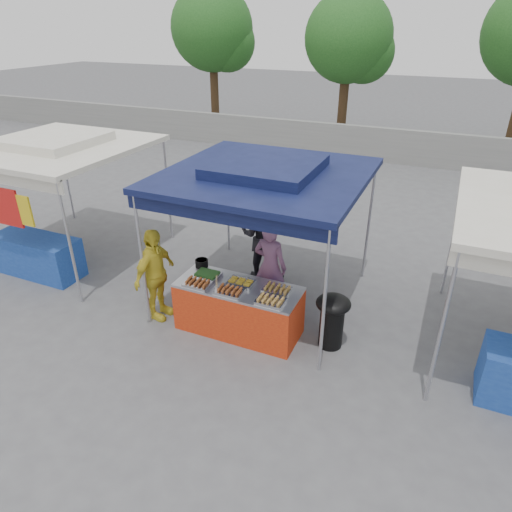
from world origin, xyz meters
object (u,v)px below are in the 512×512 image
at_px(vendor_table, 239,308).
at_px(vendor_woman, 270,267).
at_px(helper_man, 263,235).
at_px(customer_person, 155,275).
at_px(wok_burner, 332,317).
at_px(cooking_pot, 202,263).

bearing_deg(vendor_table, vendor_woman, 75.94).
relative_size(vendor_table, helper_man, 1.10).
xyz_separation_m(vendor_woman, customer_person, (-1.65, -1.03, -0.01)).
xyz_separation_m(vendor_table, wok_burner, (1.49, 0.23, 0.11)).
height_order(cooking_pot, wok_burner, cooking_pot).
distance_m(wok_burner, customer_person, 2.97).
relative_size(vendor_woman, helper_man, 0.91).
xyz_separation_m(wok_burner, helper_man, (-1.82, 1.55, 0.38)).
bearing_deg(cooking_pot, vendor_table, -21.20).
relative_size(cooking_pot, wok_burner, 0.24).
relative_size(cooking_pot, vendor_woman, 0.13).
relative_size(wok_burner, helper_man, 0.50).
xyz_separation_m(vendor_woman, helper_man, (-0.54, 0.95, 0.08)).
distance_m(vendor_woman, customer_person, 1.94).
distance_m(cooking_pot, vendor_woman, 1.17).
bearing_deg(vendor_table, wok_burner, 8.78).
distance_m(vendor_table, cooking_pot, 1.03).
relative_size(vendor_table, vendor_woman, 1.21).
relative_size(vendor_table, wok_burner, 2.21).
distance_m(cooking_pot, customer_person, 0.80).
xyz_separation_m(helper_man, customer_person, (-1.10, -1.98, -0.09)).
bearing_deg(customer_person, helper_man, -26.08).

